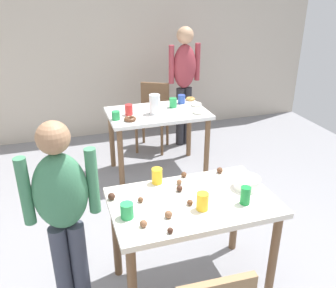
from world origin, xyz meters
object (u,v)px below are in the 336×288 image
at_px(dining_table_far, 158,121).
at_px(chair_far_table, 153,112).
at_px(person_adult_far, 184,76).
at_px(pitcher_far, 155,104).
at_px(dining_table_near, 192,214).
at_px(soda_can, 245,195).
at_px(person_girl_near, 63,210).
at_px(mixing_bowl, 247,183).

height_order(dining_table_far, chair_far_table, chair_far_table).
distance_m(chair_far_table, person_adult_far, 0.62).
xyz_separation_m(chair_far_table, pitcher_far, (-0.19, -0.75, 0.36)).
xyz_separation_m(dining_table_near, person_adult_far, (0.84, 2.47, 0.32)).
xyz_separation_m(chair_far_table, person_adult_far, (0.42, -0.02, 0.46)).
relative_size(chair_far_table, pitcher_far, 4.04).
xyz_separation_m(soda_can, pitcher_far, (-0.08, 1.89, 0.05)).
bearing_deg(dining_table_far, person_adult_far, 50.17).
distance_m(dining_table_far, pitcher_far, 0.23).
bearing_deg(chair_far_table, dining_table_far, -101.37).
bearing_deg(person_girl_near, pitcher_far, 58.40).
relative_size(person_girl_near, mixing_bowl, 7.48).
bearing_deg(person_adult_far, dining_table_far, -129.83).
xyz_separation_m(mixing_bowl, soda_can, (-0.11, -0.17, 0.02)).
relative_size(chair_far_table, mixing_bowl, 4.66).
height_order(chair_far_table, soda_can, soda_can).
distance_m(dining_table_far, mixing_bowl, 1.78).
relative_size(dining_table_far, mixing_bowl, 5.93).
bearing_deg(dining_table_far, person_girl_near, -121.99).
bearing_deg(pitcher_far, mixing_bowl, -83.80).
xyz_separation_m(mixing_bowl, pitcher_far, (-0.19, 1.72, 0.07)).
bearing_deg(soda_can, dining_table_near, 154.98).
relative_size(mixing_bowl, soda_can, 1.53).
bearing_deg(dining_table_far, mixing_bowl, -85.52).
distance_m(chair_far_table, mixing_bowl, 2.48).
bearing_deg(person_girl_near, mixing_bowl, 0.33).
bearing_deg(dining_table_near, dining_table_far, 81.20).
bearing_deg(mixing_bowl, person_adult_far, 80.16).
bearing_deg(soda_can, mixing_bowl, 57.76).
distance_m(dining_table_near, person_girl_near, 0.85).
relative_size(dining_table_near, mixing_bowl, 5.89).
bearing_deg(person_adult_far, pitcher_far, -130.07).
relative_size(person_girl_near, pitcher_far, 6.49).
xyz_separation_m(dining_table_near, soda_can, (0.31, -0.14, 0.18)).
bearing_deg(pitcher_far, chair_far_table, 75.86).
bearing_deg(mixing_bowl, chair_far_table, 89.97).
xyz_separation_m(dining_table_near, chair_far_table, (0.42, 2.49, -0.14)).
xyz_separation_m(dining_table_near, pitcher_far, (0.23, 1.75, 0.22)).
height_order(person_adult_far, pitcher_far, person_adult_far).
xyz_separation_m(person_adult_far, soda_can, (-0.53, -2.62, -0.14)).
height_order(dining_table_far, pitcher_far, pitcher_far).
bearing_deg(chair_far_table, dining_table_near, -99.52).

